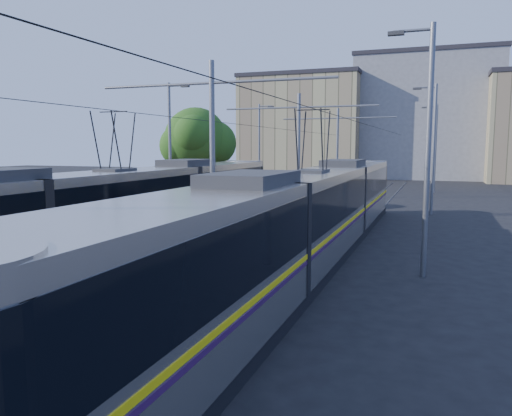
% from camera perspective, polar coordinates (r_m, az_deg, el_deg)
% --- Properties ---
extents(ground, '(160.00, 160.00, 0.00)m').
position_cam_1_polar(ground, '(12.48, -20.99, -13.20)').
color(ground, black).
rests_on(ground, ground).
extents(platform, '(4.00, 50.00, 0.30)m').
position_cam_1_polar(platform, '(27.22, 3.14, -1.57)').
color(platform, gray).
rests_on(platform, ground).
extents(tactile_strip_left, '(0.70, 50.00, 0.01)m').
position_cam_1_polar(tactile_strip_left, '(27.65, 0.26, -1.10)').
color(tactile_strip_left, gray).
rests_on(tactile_strip_left, platform).
extents(tactile_strip_right, '(0.70, 50.00, 0.01)m').
position_cam_1_polar(tactile_strip_right, '(26.81, 6.10, -1.39)').
color(tactile_strip_right, gray).
rests_on(tactile_strip_right, platform).
extents(rails, '(8.71, 70.00, 0.03)m').
position_cam_1_polar(rails, '(27.24, 3.13, -1.85)').
color(rails, gray).
rests_on(rails, ground).
extents(tram_left, '(2.43, 28.43, 5.50)m').
position_cam_1_polar(tram_left, '(19.68, -15.63, -0.55)').
color(tram_left, black).
rests_on(tram_left, ground).
extents(tram_right, '(2.43, 30.99, 5.50)m').
position_cam_1_polar(tram_right, '(18.06, 6.36, -0.52)').
color(tram_right, black).
rests_on(tram_right, ground).
extents(catenary, '(9.20, 70.00, 7.00)m').
position_cam_1_polar(catenary, '(24.21, 1.22, 7.76)').
color(catenary, slate).
rests_on(catenary, platform).
extents(street_lamps, '(15.18, 38.22, 8.00)m').
position_cam_1_polar(street_lamps, '(30.76, 5.38, 6.94)').
color(street_lamps, slate).
rests_on(street_lamps, ground).
extents(shelter, '(1.03, 1.29, 2.48)m').
position_cam_1_polar(shelter, '(21.10, 0.61, -0.10)').
color(shelter, black).
rests_on(shelter, platform).
extents(tree, '(4.73, 4.37, 6.87)m').
position_cam_1_polar(tree, '(34.68, -6.34, 7.70)').
color(tree, '#382314').
rests_on(tree, ground).
extents(building_left, '(16.32, 12.24, 13.90)m').
position_cam_1_polar(building_left, '(71.08, 5.62, 9.22)').
color(building_left, tan).
rests_on(building_left, ground).
extents(building_centre, '(18.36, 14.28, 16.31)m').
position_cam_1_polar(building_centre, '(72.88, 18.90, 9.77)').
color(building_centre, gray).
rests_on(building_centre, ground).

